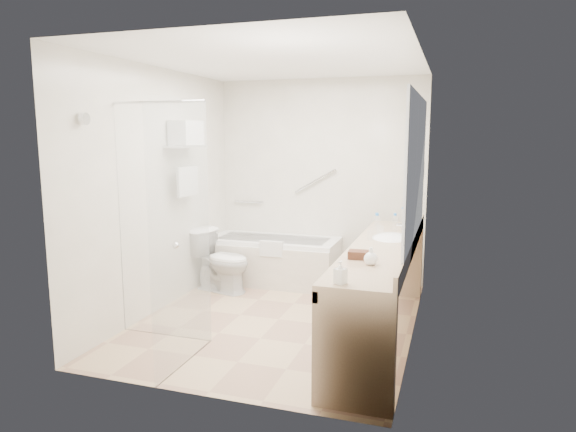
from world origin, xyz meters
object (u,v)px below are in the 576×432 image
(bathtub, at_px, (273,260))
(amenity_basket, at_px, (360,255))
(toilet, at_px, (222,261))
(vanity_counter, at_px, (382,269))
(water_bottle_left, at_px, (377,224))

(bathtub, distance_m, amenity_basket, 2.46)
(bathtub, bearing_deg, toilet, -129.87)
(vanity_counter, distance_m, toilet, 2.17)
(vanity_counter, relative_size, water_bottle_left, 12.97)
(amenity_basket, bearing_deg, toilet, 143.76)
(bathtub, relative_size, toilet, 2.20)
(bathtub, xyz_separation_m, amenity_basket, (1.42, -1.91, 0.61))
(vanity_counter, xyz_separation_m, water_bottle_left, (-0.13, 0.57, 0.30))
(bathtub, height_order, vanity_counter, vanity_counter)
(bathtub, xyz_separation_m, toilet, (-0.45, -0.54, 0.08))
(bathtub, xyz_separation_m, vanity_counter, (1.52, -1.39, 0.36))
(vanity_counter, bearing_deg, amenity_basket, -101.32)
(vanity_counter, height_order, toilet, vanity_counter)
(water_bottle_left, bearing_deg, toilet, 171.22)
(water_bottle_left, bearing_deg, bathtub, 149.36)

